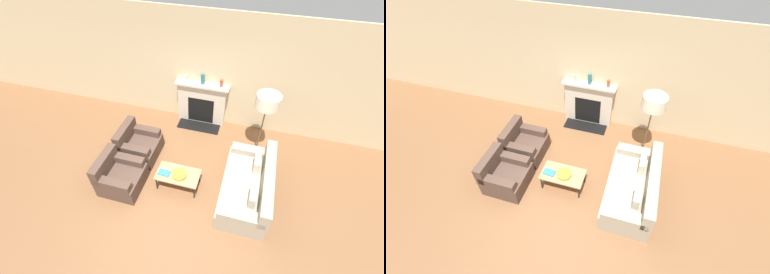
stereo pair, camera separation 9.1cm
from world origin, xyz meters
TOP-DOWN VIEW (x-y plane):
  - ground_plane at (0.00, 0.00)m, footprint 18.00×18.00m
  - wall_back at (0.00, 2.68)m, footprint 18.00×0.06m
  - fireplace at (0.01, 2.54)m, footprint 1.37×0.59m
  - couch at (1.54, 0.46)m, footprint 0.95×1.86m
  - armchair_near at (-1.11, -0.01)m, footprint 0.85×0.84m
  - armchair_far at (-1.11, 0.93)m, footprint 0.85×0.84m
  - coffee_table at (0.08, 0.31)m, footprint 0.90×0.51m
  - bowl at (0.12, 0.28)m, footprint 0.30×0.30m
  - book at (-0.20, 0.25)m, footprint 0.27×0.18m
  - floor_lamp at (1.59, 1.81)m, footprint 0.51×0.51m
  - mantel_vase_left at (-0.41, 2.55)m, footprint 0.08×0.08m
  - mantel_vase_center_left at (0.02, 2.55)m, footprint 0.10×0.10m
  - mantel_vase_center_right at (0.49, 2.55)m, footprint 0.08×0.08m

SIDE VIEW (x-z plane):
  - ground_plane at x=0.00m, z-range 0.00..0.00m
  - armchair_near at x=-1.11m, z-range -0.10..0.68m
  - armchair_far at x=-1.11m, z-range -0.10..0.68m
  - couch at x=1.54m, z-range -0.11..0.70m
  - coffee_table at x=0.08m, z-range 0.16..0.54m
  - book at x=-0.20m, z-range 0.38..0.41m
  - bowl at x=0.12m, z-range 0.39..0.45m
  - fireplace at x=0.01m, z-range -0.01..1.16m
  - mantel_vase_left at x=-0.41m, z-range 1.18..1.35m
  - mantel_vase_center_right at x=0.49m, z-range 1.18..1.36m
  - mantel_vase_center_left at x=0.02m, z-range 1.18..1.44m
  - floor_lamp at x=1.59m, z-range 0.58..2.21m
  - wall_back at x=0.00m, z-range 0.00..2.90m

